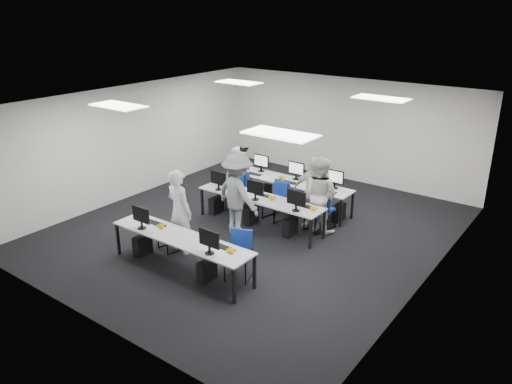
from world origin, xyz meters
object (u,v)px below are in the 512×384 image
Objects in this scene: chair_6 at (284,204)px; chair_7 at (322,216)px; student_2 at (238,175)px; desk_front at (181,239)px; photographer at (238,194)px; chair_1 at (239,264)px; desk_mid at (260,199)px; chair_0 at (172,236)px; student_0 at (180,211)px; chair_5 at (243,193)px; chair_3 at (275,207)px; student_3 at (312,193)px; chair_2 at (238,198)px; student_1 at (321,194)px; chair_4 at (317,220)px.

chair_6 and chair_7 have the same top height.
chair_7 is at bearing -15.45° from student_2.
desk_front is 1.68× the size of photographer.
photographer is at bearing 108.51° from chair_1.
chair_1 is at bearing -63.60° from desk_mid.
chair_0 is 0.60× the size of student_2.
desk_mid is 3.42× the size of chair_1.
chair_6 is at bearing -12.88° from student_2.
desk_mid is 1.76× the size of student_0.
desk_mid is 1.54m from chair_5.
chair_0 reaches higher than chair_7.
chair_6 is at bearing 85.18° from desk_mid.
desk_mid is 1.52m from chair_7.
student_0 is 3.03m from student_2.
photographer is (-0.21, -1.20, 0.66)m from chair_3.
student_3 is (1.02, 0.66, 0.18)m from desk_mid.
chair_2 is at bearing 108.86° from desk_front.
student_1 is at bearing -23.24° from chair_6.
student_1 is 2.59m from student_2.
chair_0 reaches higher than chair_4.
chair_5 reaches higher than chair_7.
desk_mid is 1.02m from chair_6.
photographer reaches higher than chair_3.
photographer is at bearing -62.37° from chair_2.
chair_1 reaches higher than desk_mid.
student_1 is (0.14, 2.84, 0.58)m from chair_1.
chair_2 is 0.51× the size of photographer.
desk_mid is 1.24m from chair_2.
chair_0 is at bearing -111.92° from chair_7.
chair_5 is 1.91m from photographer.
student_2 is 0.80× the size of photographer.
student_0 reaches higher than chair_1.
photographer reaches higher than student_0.
chair_2 is 2.27m from chair_4.
photographer reaches higher than chair_7.
chair_1 is at bearing -57.38° from chair_3.
chair_1 is at bearing 12.97° from chair_0.
chair_5 is at bearing 143.70° from desk_mid.
desk_mid is 2.43m from chair_1.
student_1 is 0.20m from student_3.
chair_1 is at bearing -83.59° from chair_6.
student_3 reaches higher than chair_1.
student_2 is (-1.36, 0.92, 0.08)m from desk_mid.
chair_7 is 0.52× the size of student_1.
chair_5 is (-1.23, 0.28, 0.01)m from chair_3.
chair_6 is 1.14m from student_3.
student_1 is (2.04, 2.74, 0.59)m from chair_0.
chair_4 is at bearing -28.42° from chair_6.
student_0 is at bearing -109.10° from chair_7.
chair_1 is 0.62× the size of student_2.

